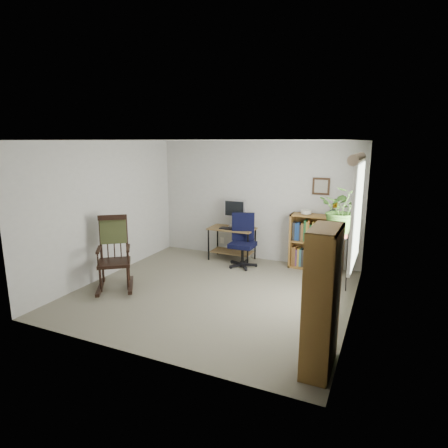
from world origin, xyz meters
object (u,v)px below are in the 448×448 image
at_px(desk, 232,244).
at_px(rocking_chair, 114,253).
at_px(office_chair, 243,241).
at_px(tall_bookshelf, 322,300).
at_px(low_bookshelf, 316,242).

relative_size(desk, rocking_chair, 0.76).
xyz_separation_m(office_chair, tall_bookshelf, (1.97, -2.77, 0.25)).
bearing_deg(tall_bookshelf, rocking_chair, 165.83).
bearing_deg(low_bookshelf, rocking_chair, -140.49).
distance_m(desk, low_bookshelf, 1.70).
xyz_separation_m(low_bookshelf, tall_bookshelf, (0.64, -3.22, 0.25)).
bearing_deg(office_chair, rocking_chair, -147.17).
bearing_deg(office_chair, tall_bookshelf, -73.19).
bearing_deg(desk, rocking_chair, -117.45).
distance_m(office_chair, low_bookshelf, 1.40).
bearing_deg(desk, low_bookshelf, 4.08).
bearing_deg(low_bookshelf, desk, -175.92).
xyz_separation_m(desk, rocking_chair, (-1.15, -2.22, 0.28)).
distance_m(rocking_chair, low_bookshelf, 3.67).
bearing_deg(tall_bookshelf, desk, 126.93).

